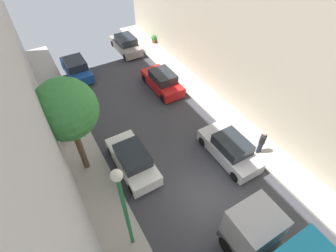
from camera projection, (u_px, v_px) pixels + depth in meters
name	position (u px, v px, depth m)	size (l,w,h in m)	color
ground	(210.00, 198.00, 13.89)	(32.00, 32.00, 0.00)	#38383D
sidewalk_left	(125.00, 246.00, 12.03)	(2.00, 44.00, 0.15)	#A8A399
sidewalk_right	(275.00, 160.00, 15.64)	(2.00, 44.00, 0.15)	#A8A399
parked_car_left_2	(133.00, 160.00, 14.82)	(1.78, 4.20, 1.57)	white
parked_car_left_3	(76.00, 68.00, 21.80)	(1.78, 4.20, 1.57)	#194799
parked_car_right_2	(230.00, 149.00, 15.41)	(1.78, 4.20, 1.57)	silver
parked_car_right_3	(162.00, 81.00, 20.44)	(1.78, 4.20, 1.57)	red
parked_car_right_4	(126.00, 44.00, 24.84)	(1.78, 4.20, 1.57)	gray
pedestrian	(262.00, 142.00, 15.35)	(0.40, 0.36, 1.72)	#2D334C
street_tree_0	(66.00, 110.00, 12.09)	(3.08, 3.08, 6.01)	brown
potted_plant_0	(154.00, 38.00, 25.97)	(0.54, 0.54, 0.82)	brown
potted_plant_2	(62.00, 133.00, 16.40)	(0.59, 0.59, 0.98)	slate
lamp_post	(123.00, 202.00, 9.49)	(0.44, 0.44, 5.66)	#26723F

